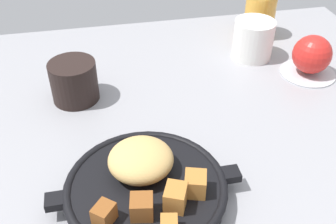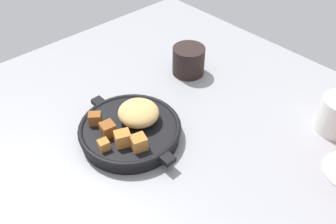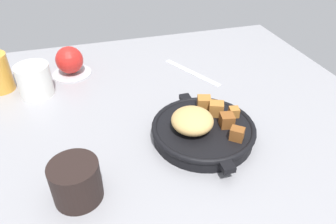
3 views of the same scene
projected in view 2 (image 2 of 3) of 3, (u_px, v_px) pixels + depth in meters
The scene contains 3 objects.
ground_plane at pixel (163, 142), 78.13cm from camera, with size 104.63×102.31×2.40cm, color gray.
cast_iron_skillet at pixel (131, 128), 76.18cm from camera, with size 26.16×21.88×7.40cm.
coffee_mug_dark at pixel (189, 61), 93.59cm from camera, with size 8.40×8.40×7.44cm, color black.
Camera 2 is at (40.75, -36.02, 55.29)cm, focal length 38.36 mm.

